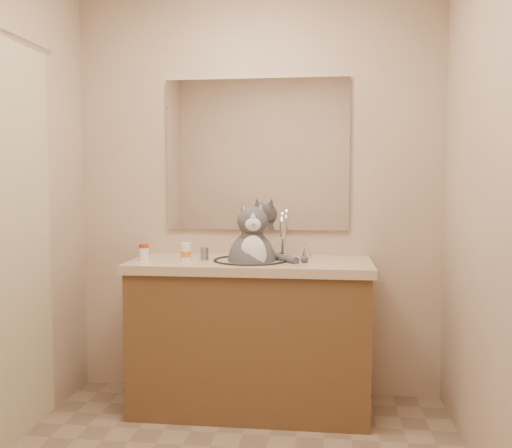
{
  "coord_description": "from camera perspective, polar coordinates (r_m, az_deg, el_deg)",
  "views": [
    {
      "loc": [
        0.41,
        -2.17,
        1.29
      ],
      "look_at": [
        0.07,
        0.65,
        1.08
      ],
      "focal_mm": 40.0,
      "sensor_mm": 36.0,
      "label": 1
    }
  ],
  "objects": [
    {
      "name": "grey_canister",
      "position": [
        3.21,
        -5.17,
        -2.97
      ],
      "size": [
        0.05,
        0.05,
        0.07
      ],
      "rotation": [
        0.0,
        0.0,
        0.12
      ],
      "color": "gray",
      "rests_on": "vanity"
    },
    {
      "name": "pill_bottle_redcap",
      "position": [
        3.23,
        -11.15,
        -2.78
      ],
      "size": [
        0.07,
        0.07,
        0.09
      ],
      "rotation": [
        0.0,
        0.0,
        0.26
      ],
      "color": "white",
      "rests_on": "vanity"
    },
    {
      "name": "room",
      "position": [
        2.21,
        -3.75,
        1.97
      ],
      "size": [
        2.22,
        2.52,
        2.42
      ],
      "color": "gray",
      "rests_on": "ground"
    },
    {
      "name": "pill_bottle_orange",
      "position": [
        3.18,
        -7.03,
        -2.83
      ],
      "size": [
        0.06,
        0.06,
        0.1
      ],
      "rotation": [
        0.0,
        0.0,
        0.07
      ],
      "color": "white",
      "rests_on": "vanity"
    },
    {
      "name": "vanity",
      "position": [
        3.27,
        -0.48,
        -10.7
      ],
      "size": [
        1.34,
        0.59,
        1.12
      ],
      "color": "brown",
      "rests_on": "ground"
    },
    {
      "name": "cat",
      "position": [
        3.16,
        -0.36,
        -3.44
      ],
      "size": [
        0.43,
        0.34,
        0.54
      ],
      "rotation": [
        0.0,
        0.0,
        0.19
      ],
      "color": "#4E4E53",
      "rests_on": "vanity"
    },
    {
      "name": "mirror",
      "position": [
        3.44,
        0.09,
        6.94
      ],
      "size": [
        1.1,
        0.02,
        0.9
      ],
      "primitive_type": "cube",
      "color": "white",
      "rests_on": "room"
    }
  ]
}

